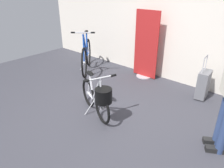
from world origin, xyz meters
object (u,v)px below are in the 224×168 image
Objects in this scene: folding_bike_foreground at (98,97)px; display_bike_left at (86,56)px; rolling_suitcase at (203,84)px; floor_banner_stand at (146,49)px.

folding_bike_foreground is 2.11m from display_bike_left.
display_bike_left is 1.43× the size of rolling_suitcase.
rolling_suitcase is (1.41, -0.13, -0.39)m from floor_banner_stand.
floor_banner_stand is at bearing 174.91° from rolling_suitcase.
floor_banner_stand reaches higher than rolling_suitcase.
display_bike_left is (-1.68, 1.28, 0.02)m from folding_bike_foreground.
display_bike_left is (-1.30, -0.64, -0.28)m from floor_banner_stand.
rolling_suitcase is at bearing 10.75° from display_bike_left.
rolling_suitcase is at bearing 60.17° from folding_bike_foreground.
display_bike_left reaches higher than folding_bike_foreground.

